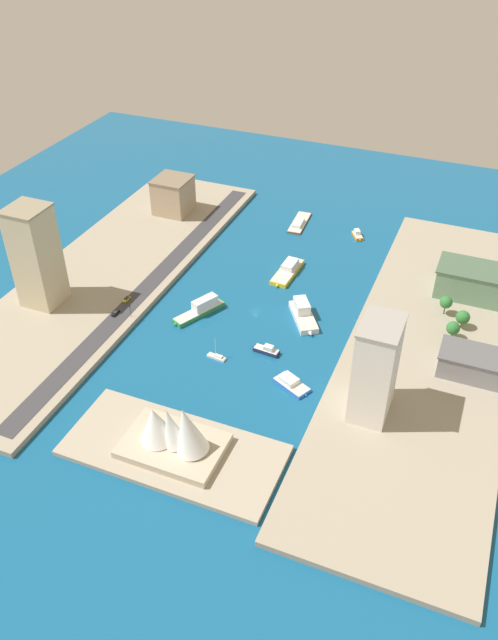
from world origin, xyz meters
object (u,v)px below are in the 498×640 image
ferry_yellow_fast (288,270)px  taxi_yellow_cab (127,299)px  sailboat_small_white (217,357)px  hotel_broad_white (376,369)px  barge_flat_brown (299,223)px  warehouse_low_gray (474,364)px  ferry_white_commuter (303,314)px  opera_landmark (172,433)px  water_taxi_orange (357,235)px  ferry_green_doubledeck (201,308)px  suv_black (116,313)px  patrol_launch_navy (266,350)px  catamaran_blue (291,383)px  office_block_beige (36,256)px  terminal_long_green (475,282)px  apartment_midrise_tan (173,195)px  traffic_light_waterfront (130,309)px

ferry_yellow_fast → taxi_yellow_cab: 85.06m
sailboat_small_white → hotel_broad_white: size_ratio=0.26×
barge_flat_brown → warehouse_low_gray: bearing=137.5°
warehouse_low_gray → taxi_yellow_cab: size_ratio=6.30×
ferry_white_commuter → opera_landmark: (17.43, 97.77, 7.59)m
sailboat_small_white → taxi_yellow_cab: bearing=-19.3°
water_taxi_orange → ferry_yellow_fast: bearing=65.3°
ferry_green_doubledeck → suv_black: (35.39, 19.71, 0.77)m
barge_flat_brown → patrol_launch_navy: (-25.10, 118.91, 0.42)m
catamaran_blue → office_block_beige: office_block_beige is taller
ferry_green_doubledeck → warehouse_low_gray: warehouse_low_gray is taller
suv_black → opera_landmark: size_ratio=0.14×
terminal_long_green → hotel_broad_white: bearing=74.4°
patrol_launch_navy → sailboat_small_white: 22.18m
ferry_white_commuter → apartment_midrise_tan: 127.84m
ferry_yellow_fast → catamaran_blue: ferry_yellow_fast is taller
water_taxi_orange → opera_landmark: opera_landmark is taller
ferry_yellow_fast → ferry_green_doubledeck: bearing=61.7°
taxi_yellow_cab → opera_landmark: opera_landmark is taller
ferry_yellow_fast → catamaran_blue: size_ratio=1.66×
catamaran_blue → terminal_long_green: bearing=-123.2°
water_taxi_orange → terminal_long_green: bearing=149.7°
ferry_white_commuter → catamaran_blue: ferry_white_commuter is taller
ferry_green_doubledeck → patrol_launch_navy: bearing=157.8°
ferry_white_commuter → apartment_midrise_tan: (105.82, -70.97, 10.38)m
terminal_long_green → opera_landmark: opera_landmark is taller
terminal_long_green → warehouse_low_gray: bearing=96.9°
catamaran_blue → office_block_beige: (129.98, -9.88, 26.13)m
suv_black → ferry_green_doubledeck: bearing=-150.9°
ferry_green_doubledeck → opera_landmark: size_ratio=0.75×
patrol_launch_navy → taxi_yellow_cab: 76.61m
water_taxi_orange → office_block_beige: office_block_beige is taller
catamaran_blue → terminal_long_green: 112.58m
water_taxi_orange → warehouse_low_gray: (-75.36, 100.09, 6.50)m
sailboat_small_white → ferry_white_commuter: bearing=-121.1°
patrol_launch_navy → ferry_white_commuter: ferry_white_commuter is taller
patrol_launch_navy → hotel_broad_white: 59.75m
hotel_broad_white → opera_landmark: size_ratio=1.14×
barge_flat_brown → ferry_green_doubledeck: size_ratio=1.01×
apartment_midrise_tan → office_block_beige: bearing=82.7°
ferry_yellow_fast → traffic_light_waterfront: size_ratio=4.46×
apartment_midrise_tan → traffic_light_waterfront: size_ratio=3.29×
barge_flat_brown → apartment_midrise_tan: (73.86, 17.47, 12.17)m
ferry_yellow_fast → catamaran_blue: bearing=110.4°
ferry_white_commuter → apartment_midrise_tan: apartment_midrise_tan is taller
hotel_broad_white → suv_black: size_ratio=8.36×
hotel_broad_white → warehouse_low_gray: bearing=-132.5°
patrol_launch_navy → catamaran_blue: size_ratio=0.75×
hotel_broad_white → barge_flat_brown: bearing=-61.3°
barge_flat_brown → terminal_long_green: size_ratio=0.77×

